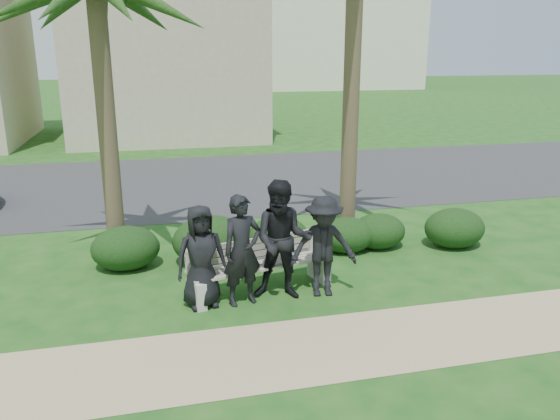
# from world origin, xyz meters

# --- Properties ---
(ground) EXTENTS (160.00, 160.00, 0.00)m
(ground) POSITION_xyz_m (0.00, 0.00, 0.00)
(ground) COLOR #164A15
(ground) RESTS_ON ground
(footpath) EXTENTS (30.00, 1.60, 0.01)m
(footpath) POSITION_xyz_m (0.00, -1.80, 0.00)
(footpath) COLOR tan
(footpath) RESTS_ON ground
(asphalt_street) EXTENTS (160.00, 8.00, 0.01)m
(asphalt_street) POSITION_xyz_m (0.00, 8.00, 0.00)
(asphalt_street) COLOR #2D2D30
(asphalt_street) RESTS_ON ground
(stucco_bldg_right) EXTENTS (8.40, 8.40, 7.30)m
(stucco_bldg_right) POSITION_xyz_m (-1.00, 18.00, 3.66)
(stucco_bldg_right) COLOR #BCAD8D
(stucco_bldg_right) RESTS_ON ground
(park_bench) EXTENTS (2.37, 1.02, 0.79)m
(park_bench) POSITION_xyz_m (-0.42, 0.09, 0.36)
(park_bench) COLOR #ACA090
(park_bench) RESTS_ON ground
(man_a) EXTENTS (0.82, 0.60, 1.54)m
(man_a) POSITION_xyz_m (-1.35, -0.22, 0.77)
(man_a) COLOR black
(man_a) RESTS_ON ground
(man_b) EXTENTS (0.69, 0.55, 1.66)m
(man_b) POSITION_xyz_m (-0.76, -0.28, 0.83)
(man_b) COLOR black
(man_b) RESTS_ON ground
(man_c) EXTENTS (1.06, 0.93, 1.83)m
(man_c) POSITION_xyz_m (-0.14, -0.22, 0.92)
(man_c) COLOR black
(man_c) RESTS_ON ground
(man_d) EXTENTS (1.08, 0.70, 1.57)m
(man_d) POSITION_xyz_m (0.49, -0.28, 0.79)
(man_d) COLOR black
(man_d) RESTS_ON ground
(hedge_a) EXTENTS (1.17, 0.97, 0.76)m
(hedge_a) POSITION_xyz_m (-2.49, 1.59, 0.38)
(hedge_a) COLOR black
(hedge_a) RESTS_ON ground
(hedge_b) EXTENTS (1.35, 1.12, 0.88)m
(hedge_b) POSITION_xyz_m (-1.02, 1.49, 0.44)
(hedge_b) COLOR black
(hedge_b) RESTS_ON ground
(hedge_c) EXTENTS (1.13, 0.93, 0.74)m
(hedge_c) POSITION_xyz_m (0.24, 1.62, 0.37)
(hedge_c) COLOR black
(hedge_c) RESTS_ON ground
(hedge_d) EXTENTS (1.03, 0.85, 0.67)m
(hedge_d) POSITION_xyz_m (0.12, 1.47, 0.34)
(hedge_d) COLOR black
(hedge_d) RESTS_ON ground
(hedge_e) EXTENTS (1.04, 0.86, 0.68)m
(hedge_e) POSITION_xyz_m (2.20, 1.53, 0.34)
(hedge_e) COLOR black
(hedge_e) RESTS_ON ground
(hedge_f) EXTENTS (1.18, 0.97, 0.77)m
(hedge_f) POSITION_xyz_m (3.65, 1.24, 0.38)
(hedge_f) COLOR black
(hedge_f) RESTS_ON ground
(hedge_extra) EXTENTS (1.03, 0.85, 0.67)m
(hedge_extra) POSITION_xyz_m (1.53, 1.47, 0.34)
(hedge_extra) COLOR black
(hedge_extra) RESTS_ON ground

